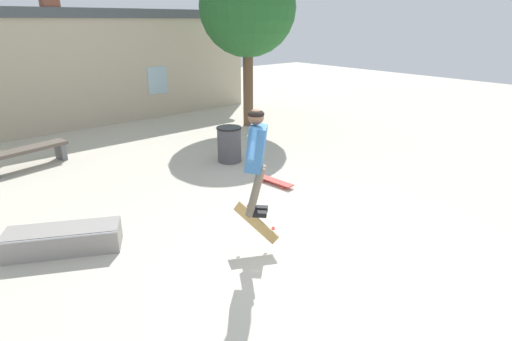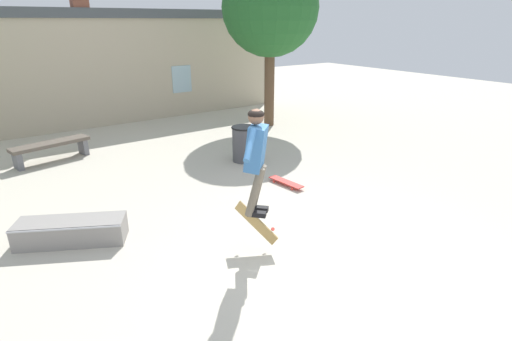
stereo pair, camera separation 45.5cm
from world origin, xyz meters
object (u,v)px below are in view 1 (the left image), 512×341
(trash_bin, at_px, (229,143))
(tree_right, at_px, (248,8))
(skate_ledge, at_px, (64,240))
(skater, at_px, (256,153))
(park_bench, at_px, (27,153))
(skateboard_flipping, at_px, (256,223))
(skateboard_resting, at_px, (275,181))

(trash_bin, bearing_deg, tree_right, 43.55)
(skate_ledge, xyz_separation_m, skater, (2.17, -1.76, 1.30))
(park_bench, distance_m, trash_bin, 4.57)
(park_bench, height_order, skater, skater)
(skate_ledge, distance_m, trash_bin, 4.52)
(park_bench, relative_size, trash_bin, 2.14)
(trash_bin, relative_size, skater, 0.56)
(skater, bearing_deg, trash_bin, 106.00)
(skate_ledge, height_order, skater, skater)
(park_bench, bearing_deg, skate_ledge, -108.46)
(tree_right, bearing_deg, skateboard_flipping, -128.34)
(skate_ledge, bearing_deg, skateboard_resting, 25.88)
(skate_ledge, relative_size, skateboard_resting, 1.91)
(skate_ledge, bearing_deg, skateboard_flipping, -10.64)
(park_bench, relative_size, skateboard_flipping, 2.58)
(skateboard_flipping, bearing_deg, skateboard_resting, 104.97)
(park_bench, distance_m, skateboard_flipping, 6.21)
(skateboard_resting, bearing_deg, park_bench, 33.06)
(park_bench, height_order, skateboard_resting, park_bench)
(park_bench, relative_size, skateboard_resting, 2.12)
(skate_ledge, distance_m, skater, 3.08)
(tree_right, xyz_separation_m, skater, (-4.62, -5.83, -2.01))
(trash_bin, xyz_separation_m, skater, (-2.04, -3.38, 1.04))
(tree_right, relative_size, trash_bin, 5.89)
(skateboard_resting, bearing_deg, skateboard_flipping, 123.95)
(skate_ledge, height_order, skateboard_flipping, skateboard_flipping)
(tree_right, relative_size, skate_ledge, 3.04)
(skate_ledge, bearing_deg, park_bench, 111.79)
(skateboard_flipping, xyz_separation_m, skateboard_resting, (1.87, 1.60, -0.34))
(park_bench, xyz_separation_m, skateboard_flipping, (1.74, -5.96, 0.07))
(park_bench, distance_m, skateboard_resting, 5.67)
(trash_bin, bearing_deg, skateboard_flipping, -121.01)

